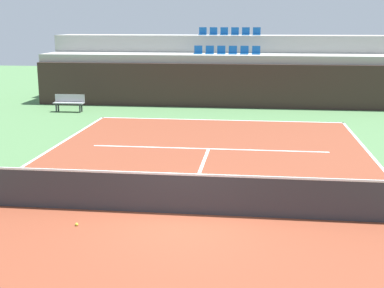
{
  "coord_description": "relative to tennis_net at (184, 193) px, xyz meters",
  "views": [
    {
      "loc": [
        1.57,
        -11.27,
        4.32
      ],
      "look_at": [
        -0.05,
        2.0,
        1.2
      ],
      "focal_mm": 48.91,
      "sensor_mm": 36.0,
      "label": 1
    }
  ],
  "objects": [
    {
      "name": "ground_plane",
      "position": [
        0.0,
        0.0,
        -0.51
      ],
      "size": [
        80.0,
        80.0,
        0.0
      ],
      "primitive_type": "plane",
      "color": "#477042"
    },
    {
      "name": "court_surface",
      "position": [
        0.0,
        0.0,
        -0.5
      ],
      "size": [
        11.0,
        24.0,
        0.01
      ],
      "primitive_type": "cube",
      "color": "brown",
      "rests_on": "ground_plane"
    },
    {
      "name": "baseline_far",
      "position": [
        0.0,
        11.95,
        -0.5
      ],
      "size": [
        11.0,
        0.1,
        0.0
      ],
      "primitive_type": "cube",
      "color": "white",
      "rests_on": "court_surface"
    },
    {
      "name": "service_line_far",
      "position": [
        0.0,
        6.4,
        -0.5
      ],
      "size": [
        8.26,
        0.1,
        0.0
      ],
      "primitive_type": "cube",
      "color": "white",
      "rests_on": "court_surface"
    },
    {
      "name": "centre_service_line",
      "position": [
        0.0,
        3.2,
        -0.5
      ],
      "size": [
        0.1,
        6.4,
        0.0
      ],
      "primitive_type": "cube",
      "color": "white",
      "rests_on": "court_surface"
    },
    {
      "name": "back_wall",
      "position": [
        0.0,
        15.66,
        0.61
      ],
      "size": [
        20.01,
        0.3,
        2.24
      ],
      "primitive_type": "cube",
      "color": "#33231E",
      "rests_on": "ground_plane"
    },
    {
      "name": "stands_tier_lower",
      "position": [
        0.0,
        17.01,
        0.82
      ],
      "size": [
        20.01,
        2.4,
        2.66
      ],
      "primitive_type": "cube",
      "color": "#9E9E99",
      "rests_on": "ground_plane"
    },
    {
      "name": "stands_tier_upper",
      "position": [
        0.0,
        19.41,
        1.29
      ],
      "size": [
        20.01,
        2.4,
        3.6
      ],
      "primitive_type": "cube",
      "color": "#9E9E99",
      "rests_on": "ground_plane"
    },
    {
      "name": "seating_row_lower",
      "position": [
        -0.0,
        17.11,
        2.28
      ],
      "size": [
        3.55,
        0.44,
        0.44
      ],
      "color": "#145193",
      "rests_on": "stands_tier_lower"
    },
    {
      "name": "seating_row_upper",
      "position": [
        -0.0,
        19.51,
        3.22
      ],
      "size": [
        3.55,
        0.44,
        0.44
      ],
      "color": "#145193",
      "rests_on": "stands_tier_upper"
    },
    {
      "name": "tennis_net",
      "position": [
        0.0,
        0.0,
        0.0
      ],
      "size": [
        11.08,
        0.08,
        1.07
      ],
      "color": "black",
      "rests_on": "court_surface"
    },
    {
      "name": "player_bench",
      "position": [
        -7.54,
        13.38,
        -0.0
      ],
      "size": [
        1.5,
        0.4,
        0.85
      ],
      "color": "#99999E",
      "rests_on": "ground_plane"
    },
    {
      "name": "tennis_ball_1",
      "position": [
        -2.21,
        -1.01,
        -0.47
      ],
      "size": [
        0.07,
        0.07,
        0.07
      ],
      "primitive_type": "sphere",
      "color": "#CCE033",
      "rests_on": "court_surface"
    }
  ]
}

